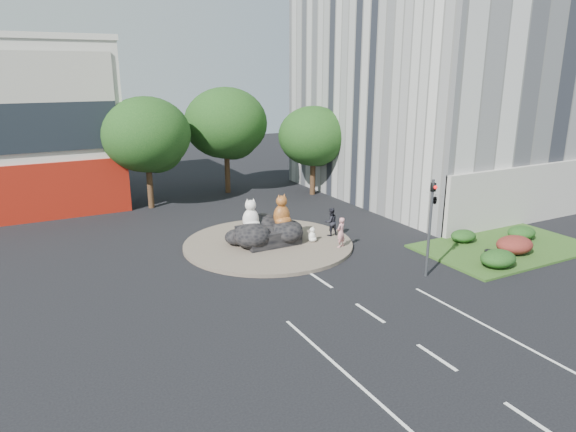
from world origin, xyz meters
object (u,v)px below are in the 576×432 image
object	(u,v)px
pedestrian_pink	(341,232)
pedestrian_dark	(331,222)
cat_white	(251,214)
litter_bin	(489,257)
kitten_calico	(256,242)
kitten_white	(312,234)
cat_tabby	(282,210)

from	to	relation	value
pedestrian_pink	pedestrian_dark	size ratio (longest dim) A/B	1.01
cat_white	pedestrian_pink	bearing A→B (deg)	-22.82
cat_white	pedestrian_pink	xyz separation A→B (m)	(4.35, -2.90, -0.95)
cat_white	litter_bin	distance (m)	13.26
cat_white	pedestrian_dark	world-z (taller)	cat_white
kitten_calico	pedestrian_pink	bearing A→B (deg)	16.39
kitten_white	pedestrian_pink	size ratio (longest dim) A/B	0.52
pedestrian_pink	litter_bin	bearing A→B (deg)	110.00
cat_tabby	pedestrian_pink	size ratio (longest dim) A/B	1.10
pedestrian_dark	kitten_white	bearing A→B (deg)	18.45
kitten_calico	litter_bin	distance (m)	12.61
cat_white	kitten_white	world-z (taller)	cat_white
cat_tabby	pedestrian_pink	world-z (taller)	cat_tabby
litter_bin	kitten_calico	bearing A→B (deg)	142.91
kitten_calico	kitten_white	size ratio (longest dim) A/B	1.06
kitten_white	pedestrian_pink	distance (m)	1.92
cat_tabby	pedestrian_dark	distance (m)	3.31
pedestrian_dark	cat_white	bearing A→B (deg)	-7.10
cat_white	kitten_white	size ratio (longest dim) A/B	2.02
kitten_white	litter_bin	distance (m)	9.86
kitten_calico	pedestrian_dark	bearing A→B (deg)	41.10
kitten_calico	litter_bin	world-z (taller)	kitten_calico
litter_bin	pedestrian_pink	bearing A→B (deg)	133.19
kitten_calico	litter_bin	bearing A→B (deg)	0.30
pedestrian_dark	litter_bin	xyz separation A→B (m)	(4.83, -7.94, -0.56)
pedestrian_dark	litter_bin	bearing A→B (deg)	123.34
pedestrian_dark	kitten_calico	bearing A→B (deg)	5.76
kitten_calico	litter_bin	xyz separation A→B (m)	(10.06, -7.60, -0.17)
kitten_calico	pedestrian_dark	distance (m)	5.26
kitten_calico	litter_bin	size ratio (longest dim) A/B	1.23
cat_white	pedestrian_dark	distance (m)	5.17
pedestrian_dark	litter_bin	size ratio (longest dim) A/B	2.22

